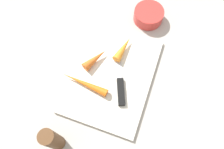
% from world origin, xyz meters
% --- Properties ---
extents(ground_plane, '(1.40, 1.40, 0.00)m').
position_xyz_m(ground_plane, '(0.00, 0.00, 0.00)').
color(ground_plane, '#ADA8A0').
extents(cutting_board, '(0.36, 0.26, 0.01)m').
position_xyz_m(cutting_board, '(0.00, 0.00, 0.01)').
color(cutting_board, silver).
rests_on(cutting_board, ground_plane).
extents(knife, '(0.19, 0.10, 0.01)m').
position_xyz_m(knife, '(-0.04, -0.04, 0.02)').
color(knife, '#B7B7BC').
rests_on(knife, cutting_board).
extents(carrot_shortest, '(0.10, 0.07, 0.03)m').
position_xyz_m(carrot_shortest, '(0.03, 0.07, 0.03)').
color(carrot_shortest, orange).
rests_on(carrot_shortest, cutting_board).
extents(carrot_longest, '(0.04, 0.16, 0.03)m').
position_xyz_m(carrot_longest, '(-0.06, 0.07, 0.02)').
color(carrot_longest, orange).
rests_on(carrot_longest, cutting_board).
extents(carrot_medium, '(0.10, 0.05, 0.03)m').
position_xyz_m(carrot_medium, '(0.10, -0.01, 0.03)').
color(carrot_medium, orange).
rests_on(carrot_medium, cutting_board).
extents(small_bowl, '(0.11, 0.11, 0.04)m').
position_xyz_m(small_bowl, '(0.27, -0.05, 0.02)').
color(small_bowl, red).
rests_on(small_bowl, ground_plane).
extents(pepper_grinder, '(0.04, 0.04, 0.14)m').
position_xyz_m(pepper_grinder, '(-0.26, 0.08, 0.07)').
color(pepper_grinder, brown).
rests_on(pepper_grinder, ground_plane).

